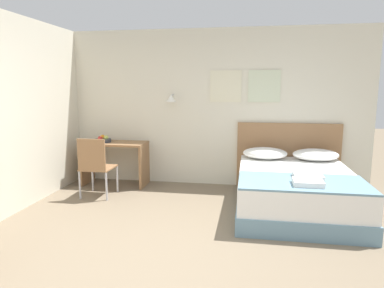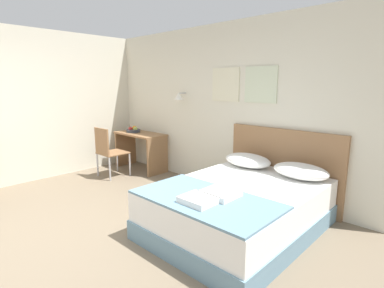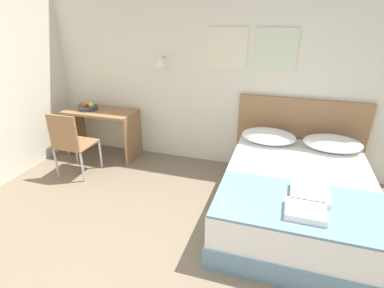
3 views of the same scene
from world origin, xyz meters
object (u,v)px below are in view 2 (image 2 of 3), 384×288
(desk_chair, at_px, (107,149))
(fruit_bowl, at_px, (133,130))
(bed, at_px, (238,208))
(folded_towel_near_foot, at_px, (220,193))
(throw_blanket, at_px, (205,199))
(pillow_right, at_px, (300,171))
(headboard, at_px, (283,168))
(pillow_left, at_px, (248,160))
(desk, at_px, (141,144))
(folded_towel_mid_bed, at_px, (198,200))

(desk_chair, distance_m, fruit_bowl, 0.78)
(bed, distance_m, folded_towel_near_foot, 0.57)
(throw_blanket, bearing_deg, pillow_right, 74.16)
(headboard, bearing_deg, pillow_left, -142.27)
(pillow_right, relative_size, throw_blanket, 0.46)
(throw_blanket, distance_m, desk_chair, 3.02)
(folded_towel_near_foot, bearing_deg, headboard, 93.05)
(desk, bearing_deg, fruit_bowl, -174.45)
(pillow_right, height_order, throw_blanket, pillow_right)
(pillow_right, distance_m, fruit_bowl, 3.52)
(throw_blanket, relative_size, folded_towel_near_foot, 4.43)
(headboard, xyz_separation_m, folded_towel_mid_bed, (0.03, -1.81, 0.05))
(desk_chair, bearing_deg, throw_blanket, -12.47)
(folded_towel_near_foot, xyz_separation_m, desk, (-3.01, 1.24, -0.09))
(folded_towel_near_foot, xyz_separation_m, desk_chair, (-3.03, 0.51, -0.06))
(bed, bearing_deg, headboard, 90.00)
(headboard, bearing_deg, throw_blanket, -90.00)
(folded_towel_mid_bed, distance_m, desk, 3.34)
(fruit_bowl, bearing_deg, throw_blanket, -23.61)
(desk, bearing_deg, headboard, 5.42)
(pillow_left, distance_m, pillow_right, 0.77)
(pillow_left, relative_size, folded_towel_near_foot, 2.04)
(desk, bearing_deg, throw_blanket, -25.32)
(pillow_right, height_order, folded_towel_near_foot, pillow_right)
(folded_towel_mid_bed, height_order, fruit_bowl, fruit_bowl)
(pillow_left, distance_m, desk, 2.55)
(desk, distance_m, desk_chair, 0.74)
(pillow_left, bearing_deg, throw_blanket, -74.16)
(fruit_bowl, bearing_deg, headboard, 5.43)
(headboard, height_order, fruit_bowl, headboard)
(throw_blanket, xyz_separation_m, desk_chair, (-2.95, 0.65, -0.02))
(throw_blanket, xyz_separation_m, fruit_bowl, (-3.13, 1.37, 0.23))
(folded_towel_near_foot, bearing_deg, fruit_bowl, 159.15)
(pillow_right, relative_size, folded_towel_mid_bed, 2.09)
(headboard, distance_m, pillow_right, 0.50)
(bed, relative_size, desk, 1.89)
(pillow_right, bearing_deg, bed, -116.87)
(headboard, xyz_separation_m, folded_towel_near_foot, (0.08, -1.52, 0.05))
(pillow_right, xyz_separation_m, folded_towel_near_foot, (-0.31, -1.22, -0.04))
(pillow_right, bearing_deg, desk, 179.63)
(pillow_right, distance_m, folded_towel_mid_bed, 1.55)
(pillow_right, bearing_deg, pillow_left, 180.00)
(pillow_left, relative_size, fruit_bowl, 2.48)
(desk_chair, bearing_deg, headboard, 18.95)
(headboard, bearing_deg, bed, -90.00)
(pillow_right, relative_size, fruit_bowl, 2.48)
(pillow_left, bearing_deg, folded_towel_near_foot, -69.00)
(bed, bearing_deg, folded_towel_mid_bed, -87.35)
(folded_towel_near_foot, height_order, folded_towel_mid_bed, same)
(throw_blanket, height_order, folded_towel_near_foot, folded_towel_near_foot)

